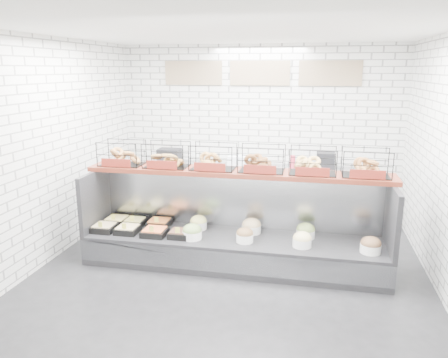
# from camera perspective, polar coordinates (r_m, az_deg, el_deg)

# --- Properties ---
(ground) EXTENTS (5.50, 5.50, 0.00)m
(ground) POSITION_cam_1_polar(r_m,az_deg,el_deg) (5.77, 0.71, -12.27)
(ground) COLOR black
(ground) RESTS_ON ground
(room_shell) EXTENTS (5.02, 5.51, 3.01)m
(room_shell) POSITION_cam_1_polar(r_m,az_deg,el_deg) (5.78, 1.93, 9.08)
(room_shell) COLOR silver
(room_shell) RESTS_ON ground
(display_case) EXTENTS (4.00, 0.90, 1.20)m
(display_case) POSITION_cam_1_polar(r_m,az_deg,el_deg) (5.95, 1.16, -7.98)
(display_case) COLOR black
(display_case) RESTS_ON ground
(bagel_shelf) EXTENTS (4.10, 0.50, 0.40)m
(bagel_shelf) POSITION_cam_1_polar(r_m,az_deg,el_deg) (5.80, 1.72, 2.35)
(bagel_shelf) COLOR #4B1910
(bagel_shelf) RESTS_ON display_case
(prep_counter) EXTENTS (4.00, 0.60, 1.20)m
(prep_counter) POSITION_cam_1_polar(r_m,az_deg,el_deg) (7.86, 4.06, -1.37)
(prep_counter) COLOR #93969B
(prep_counter) RESTS_ON ground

